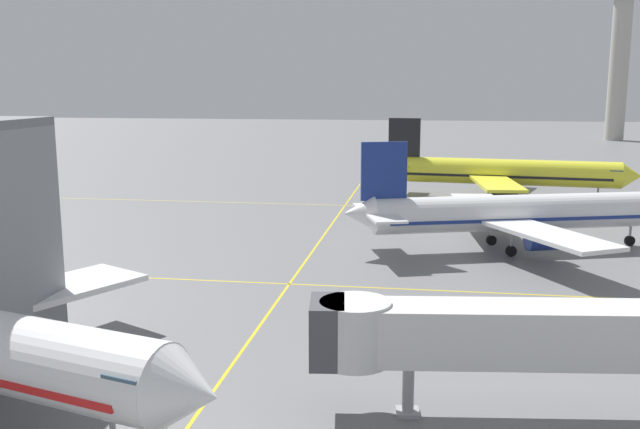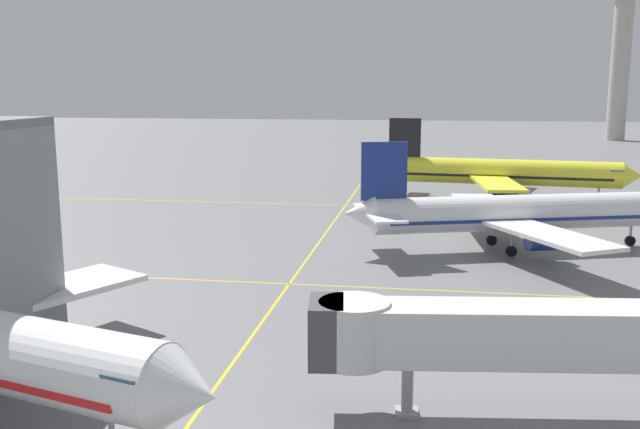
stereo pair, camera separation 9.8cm
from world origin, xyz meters
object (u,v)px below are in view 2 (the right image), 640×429
at_px(airliner_third_row, 502,172).
at_px(control_tower, 621,48).
at_px(airliner_second_row, 516,213).
at_px(jet_bridge, 484,334).

height_order(airliner_third_row, control_tower, control_tower).
height_order(airliner_second_row, airliner_third_row, airliner_third_row).
distance_m(airliner_second_row, jet_bridge, 35.66).
bearing_deg(airliner_third_row, jet_bridge, -96.13).
height_order(airliner_third_row, jet_bridge, airliner_third_row).
xyz_separation_m(airliner_second_row, airliner_third_row, (1.65, 30.71, 0.16)).
bearing_deg(control_tower, airliner_third_row, -110.46).
bearing_deg(jet_bridge, control_tower, 74.62).
distance_m(jet_bridge, control_tower, 186.83).
bearing_deg(airliner_second_row, control_tower, 73.05).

